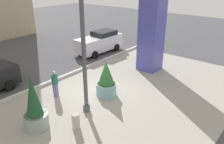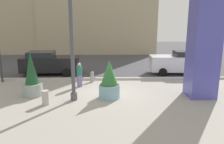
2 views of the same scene
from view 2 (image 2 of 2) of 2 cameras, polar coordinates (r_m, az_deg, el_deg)
ground_plane at (r=16.88m, az=-0.65°, el=-1.25°), size 60.00×60.00×0.00m
plaza_pavement at (r=11.16m, az=-0.20°, el=-8.81°), size 18.00×10.00×0.02m
curb_strip at (r=16.00m, az=-0.61°, el=-1.75°), size 18.00×0.24×0.16m
lamp_post at (r=11.49m, az=-10.35°, el=7.57°), size 0.44×0.44×6.36m
art_pillar_blue at (r=12.94m, az=22.67°, el=7.62°), size 1.42×1.42×6.31m
potted_plant_by_pillar at (r=12.03m, az=-0.69°, el=-2.49°), size 1.16×1.16×2.10m
potted_plant_curbside at (r=13.16m, az=-20.00°, el=-1.44°), size 1.11×1.11×2.56m
fire_hydrant at (r=15.44m, az=-5.14°, el=-1.23°), size 0.36×0.26×0.75m
concrete_bollard at (r=11.71m, az=-16.79°, el=-6.37°), size 0.36×0.36×0.75m
car_curb_east at (r=18.50m, az=16.98°, el=2.40°), size 4.52×2.10×1.85m
car_passing_lane at (r=18.26m, az=-15.91°, el=2.29°), size 4.50×2.28×1.83m
pedestrian_crossing at (r=14.29m, az=-8.42°, el=-0.42°), size 0.49×0.49×1.57m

